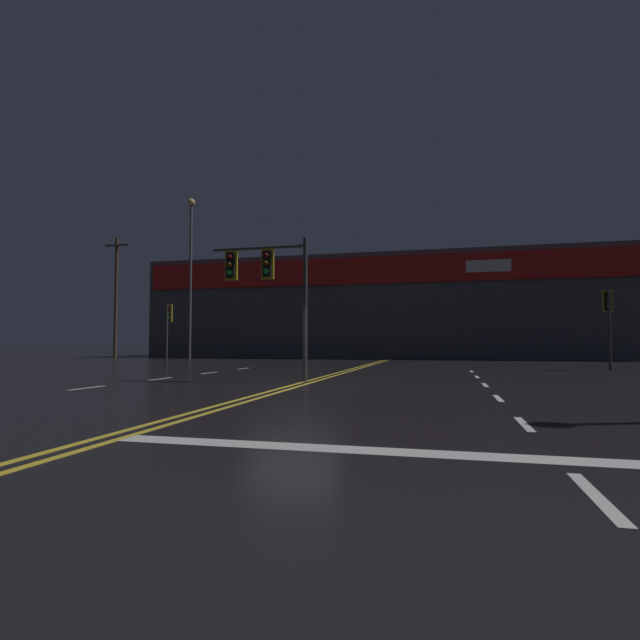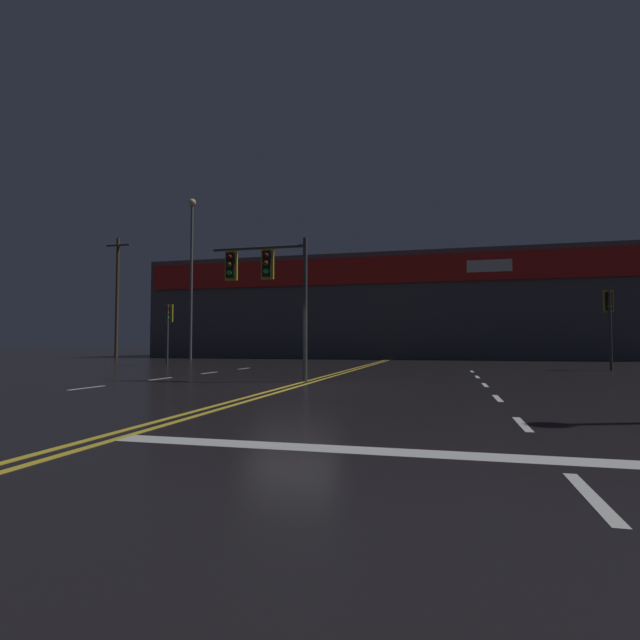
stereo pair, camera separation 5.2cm
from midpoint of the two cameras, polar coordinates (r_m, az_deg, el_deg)
ground_plane at (r=14.01m, az=-3.06°, el=-7.60°), size 200.00×200.00×0.00m
road_markings at (r=12.26m, az=-0.55°, el=-8.28°), size 15.56×60.00×0.01m
traffic_signal_median at (r=16.29m, az=-6.26°, el=5.16°), size 3.24×0.36×4.56m
traffic_signal_corner_northwest at (r=28.89m, az=-16.87°, el=-0.05°), size 0.42×0.36×3.38m
traffic_signal_corner_northeast at (r=25.96m, az=30.19°, el=0.88°), size 0.42×0.36×3.61m
streetlight_near_left at (r=38.79m, az=-14.43°, el=6.67°), size 0.56×0.56×12.11m
building_backdrop at (r=44.07m, az=8.74°, el=1.26°), size 42.04×10.23×8.44m
utility_pole_row at (r=36.45m, az=6.46°, el=3.33°), size 47.05×0.26×10.02m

